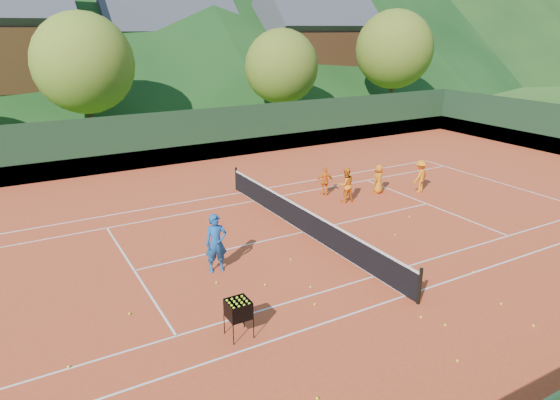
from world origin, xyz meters
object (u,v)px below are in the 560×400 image
student_a (346,185)px  student_c (379,179)px  chalet_mid (168,53)px  chalet_right (313,49)px  tennis_net (304,220)px  ball_hopper (238,310)px  student_b (325,181)px  coach (216,243)px  student_d (420,176)px

student_a → student_c: (2.07, 0.22, -0.09)m
chalet_mid → student_a: bearing=-94.5°
student_a → chalet_right: (16.53, 27.95, 4.46)m
tennis_net → chalet_mid: chalet_mid is taller
student_a → student_c: bearing=-168.9°
student_a → ball_hopper: bearing=44.4°
student_b → tennis_net: size_ratio=0.11×
coach → chalet_mid: (10.10, 35.32, 4.02)m
student_d → tennis_net: (-7.31, -1.41, -0.27)m
student_a → ball_hopper: (-8.49, -6.93, -0.03)m
coach → chalet_mid: size_ratio=0.15×
chalet_mid → chalet_right: bearing=-15.9°
student_c → chalet_mid: bearing=-114.4°
student_a → student_b: bearing=-71.9°
coach → tennis_net: size_ratio=0.16×
student_d → chalet_mid: chalet_mid is taller
coach → ball_hopper: 3.69m
coach → student_b: size_ratio=1.44×
student_b → student_c: bearing=179.0°
tennis_net → chalet_right: chalet_right is taller
coach → student_a: 8.28m
coach → chalet_mid: bearing=83.0°
tennis_net → ball_hopper: size_ratio=12.07×
student_b → tennis_net: (-3.19, -3.24, -0.16)m
student_d → coach: bearing=-4.5°
ball_hopper → chalet_mid: chalet_mid is taller
tennis_net → coach: bearing=-162.2°
coach → student_c: size_ratio=1.39×
student_d → ball_hopper: (-12.34, -6.30, -0.03)m
student_b → chalet_mid: size_ratio=0.10×
ball_hopper → chalet_mid: bearing=74.2°
student_b → chalet_right: 31.93m
chalet_mid → chalet_right: 14.56m
coach → student_d: (11.41, 2.73, -0.18)m
coach → student_d: 11.74m
student_a → chalet_mid: bearing=-89.4°
ball_hopper → chalet_right: size_ratio=0.08×
chalet_right → ball_hopper: bearing=-125.7°
student_b → ball_hopper: bearing=66.3°
tennis_net → ball_hopper: 7.01m
ball_hopper → student_b: bearing=44.7°
student_d → student_a: bearing=-27.3°
ball_hopper → chalet_mid: 40.64m
student_b → chalet_mid: (2.81, 30.76, 4.31)m
ball_hopper → tennis_net: bearing=44.2°
chalet_right → student_d: bearing=-113.9°
student_d → ball_hopper: 13.85m
student_a → student_b: size_ratio=1.18×
student_c → chalet_right: bearing=-141.1°
student_c → ball_hopper: (-10.57, -7.15, 0.06)m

